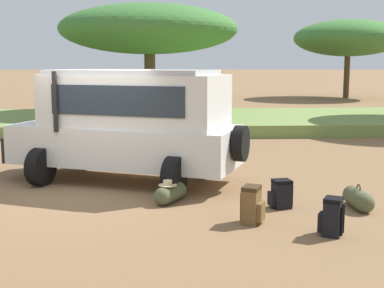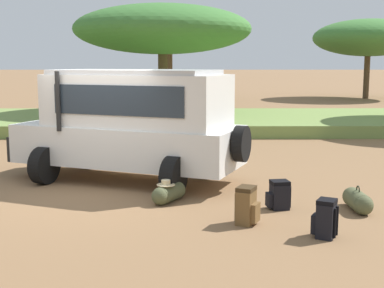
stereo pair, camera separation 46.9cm
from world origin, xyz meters
The scene contains 11 objects.
ground_plane centered at (0.00, 0.00, 0.00)m, with size 320.00×320.00×0.00m, color olive.
grass_bank centered at (0.00, 11.00, 0.22)m, with size 120.00×7.00×0.44m.
safari_vehicle centered at (0.77, 1.12, 1.29)m, with size 5.40×3.79×2.44m.
backpack_beside_front_wheel centered at (4.05, -2.76, 0.28)m, with size 0.42×0.39×0.59m.
backpack_cluster_center centered at (3.62, -1.18, 0.25)m, with size 0.45×0.35×0.52m.
backpack_near_rear_wheel centered at (2.95, -2.09, 0.30)m, with size 0.43×0.43×0.62m.
duffel_bag_low_black_case centered at (1.63, -0.69, 0.17)m, with size 0.62×0.81×0.44m.
duffel_bag_soft_canvas centered at (5.00, -1.28, 0.17)m, with size 0.36×0.96×0.45m.
acacia_tree_far_left centered at (0.80, 25.00, 4.13)m, with size 6.58×5.91×4.89m.
acacia_tree_left_mid centered at (0.88, 13.28, 3.98)m, with size 7.74×7.21×5.07m.
acacia_tree_right_mid centered at (14.61, 27.47, 4.24)m, with size 7.68×7.64×5.54m.
Camera 2 is at (2.00, -10.45, 2.61)m, focal length 50.00 mm.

